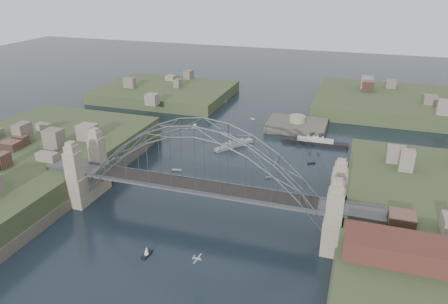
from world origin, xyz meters
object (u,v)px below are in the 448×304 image
bridge (200,171)px  naval_cruiser_far (216,104)px  fort_island (296,130)px  wharf_shed (402,249)px  naval_cruiser_near (234,145)px  ocean_liner (315,142)px

bridge → naval_cruiser_far: 93.98m
bridge → fort_island: (12.00, 70.00, -12.66)m
bridge → fort_island: 72.14m
fort_island → wharf_shed: 90.48m
naval_cruiser_near → wharf_shed: bearing=-50.4°
wharf_shed → naval_cruiser_near: size_ratio=1.41×
naval_cruiser_near → ocean_liner: size_ratio=0.63×
bridge → wharf_shed: bridge is taller
fort_island → ocean_liner: fort_island is taller
naval_cruiser_near → ocean_liner: (26.26, 10.72, 0.13)m
naval_cruiser_far → bridge: bearing=-72.8°
bridge → naval_cruiser_near: size_ratio=5.91×
bridge → wharf_shed: bearing=-17.7°
bridge → naval_cruiser_near: (-5.62, 45.89, -11.59)m
bridge → naval_cruiser_near: bearing=97.0°
wharf_shed → ocean_liner: size_ratio=0.88×
bridge → ocean_liner: 61.34m
fort_island → naval_cruiser_far: 43.94m
bridge → naval_cruiser_far: bridge is taller
fort_island → ocean_liner: 15.98m
naval_cruiser_near → naval_cruiser_far: naval_cruiser_far is taller
wharf_shed → naval_cruiser_far: size_ratio=1.33×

